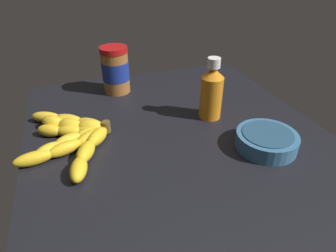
% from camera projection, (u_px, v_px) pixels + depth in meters
% --- Properties ---
extents(ground_plane, '(0.89, 0.72, 0.04)m').
position_uv_depth(ground_plane, '(182.00, 148.00, 0.70)').
color(ground_plane, black).
extents(banana_bunch, '(0.31, 0.22, 0.04)m').
position_uv_depth(banana_bunch, '(72.00, 135.00, 0.68)').
color(banana_bunch, yellow).
rests_on(banana_bunch, ground_plane).
extents(peanut_butter_jar, '(0.08, 0.08, 0.14)m').
position_uv_depth(peanut_butter_jar, '(115.00, 70.00, 0.88)').
color(peanut_butter_jar, '#9E602D').
rests_on(peanut_butter_jar, ground_plane).
extents(honey_bottle, '(0.06, 0.06, 0.16)m').
position_uv_depth(honey_bottle, '(211.00, 92.00, 0.74)').
color(honey_bottle, orange).
rests_on(honey_bottle, ground_plane).
extents(small_bowl, '(0.14, 0.14, 0.04)m').
position_uv_depth(small_bowl, '(266.00, 140.00, 0.65)').
color(small_bowl, teal).
rests_on(small_bowl, ground_plane).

